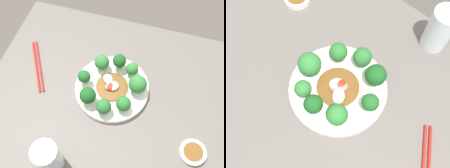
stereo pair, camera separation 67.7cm
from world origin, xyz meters
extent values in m
plane|color=#4C4742|center=(0.00, 0.00, 0.00)|extent=(8.00, 8.00, 0.00)
cube|color=#5B5651|center=(0.00, 0.00, 0.35)|extent=(0.86, 0.66, 0.71)
cylinder|color=white|center=(0.01, -0.02, 0.72)|extent=(0.24, 0.24, 0.02)
cylinder|color=#7AAD5B|center=(-0.07, -0.03, 0.73)|extent=(0.02, 0.02, 0.01)
sphere|color=#2D7533|center=(-0.07, -0.03, 0.77)|extent=(0.06, 0.06, 0.06)
cylinder|color=#70A356|center=(-0.04, 0.04, 0.73)|extent=(0.02, 0.02, 0.01)
sphere|color=#286B2D|center=(-0.04, 0.04, 0.76)|extent=(0.05, 0.05, 0.05)
cylinder|color=#7AAD5B|center=(0.07, -0.08, 0.74)|extent=(0.02, 0.02, 0.02)
sphere|color=#2D7533|center=(0.07, -0.08, 0.76)|extent=(0.05, 0.05, 0.05)
cylinder|color=#7AAD5B|center=(0.07, 0.05, 0.74)|extent=(0.02, 0.02, 0.02)
sphere|color=#19511E|center=(0.07, 0.05, 0.77)|extent=(0.05, 0.05, 0.05)
cylinder|color=#89B76B|center=(0.11, -0.01, 0.74)|extent=(0.01, 0.01, 0.02)
sphere|color=#1E5B23|center=(0.11, -0.01, 0.77)|extent=(0.04, 0.04, 0.04)
cylinder|color=#70A356|center=(0.01, -0.10, 0.74)|extent=(0.02, 0.02, 0.02)
sphere|color=#19511E|center=(0.01, -0.10, 0.77)|extent=(0.04, 0.04, 0.04)
cylinder|color=#7AAD5B|center=(0.02, 0.07, 0.74)|extent=(0.02, 0.02, 0.02)
sphere|color=#286B2D|center=(0.02, 0.07, 0.76)|extent=(0.05, 0.05, 0.05)
cylinder|color=#70A356|center=(-0.03, -0.09, 0.73)|extent=(0.01, 0.01, 0.01)
sphere|color=#2D7533|center=(-0.03, -0.09, 0.76)|extent=(0.04, 0.04, 0.04)
cylinder|color=brown|center=(0.01, -0.02, 0.73)|extent=(0.11, 0.11, 0.01)
ellipsoid|color=beige|center=(0.03, -0.04, 0.74)|extent=(0.05, 0.05, 0.02)
ellipsoid|color=red|center=(0.01, -0.01, 0.74)|extent=(0.05, 0.05, 0.02)
ellipsoid|color=gray|center=(0.02, -0.02, 0.74)|extent=(0.05, 0.06, 0.01)
ellipsoid|color=silver|center=(0.01, -0.02, 0.74)|extent=(0.05, 0.05, 0.02)
cylinder|color=silver|center=(0.11, 0.26, 0.77)|extent=(0.07, 0.07, 0.12)
camera|label=1|loc=(-0.10, 0.38, 1.48)|focal=42.00mm
camera|label=2|loc=(0.19, -0.21, 1.32)|focal=42.00mm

